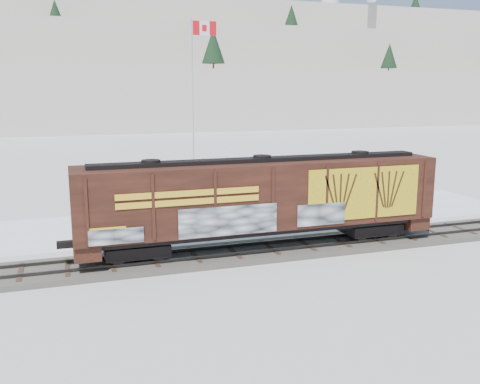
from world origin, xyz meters
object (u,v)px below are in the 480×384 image
object	(u,v)px
flagpole	(195,134)
car_white	(251,208)
hopper_railcar	(262,197)
car_dark	(245,207)
car_silver	(207,213)

from	to	relation	value
flagpole	car_white	world-z (taller)	flagpole
hopper_railcar	car_white	size ratio (longest dim) A/B	3.60
hopper_railcar	flagpole	size ratio (longest dim) A/B	1.39
car_dark	car_white	bearing A→B (deg)	163.56
flagpole	car_white	xyz separation A→B (m)	(1.81, -7.54, -4.19)
car_silver	car_white	bearing A→B (deg)	-84.33
car_white	flagpole	bearing A→B (deg)	-5.99
hopper_railcar	car_silver	size ratio (longest dim) A/B	4.62
hopper_railcar	car_dark	distance (m)	8.48
flagpole	car_silver	size ratio (longest dim) A/B	3.33
flagpole	car_dark	distance (m)	7.75
flagpole	car_silver	world-z (taller)	flagpole
car_silver	car_white	xyz separation A→B (m)	(2.79, -0.36, 0.16)
car_dark	hopper_railcar	bearing A→B (deg)	154.14
hopper_railcar	car_dark	xyz separation A→B (m)	(1.81, 7.96, -2.31)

